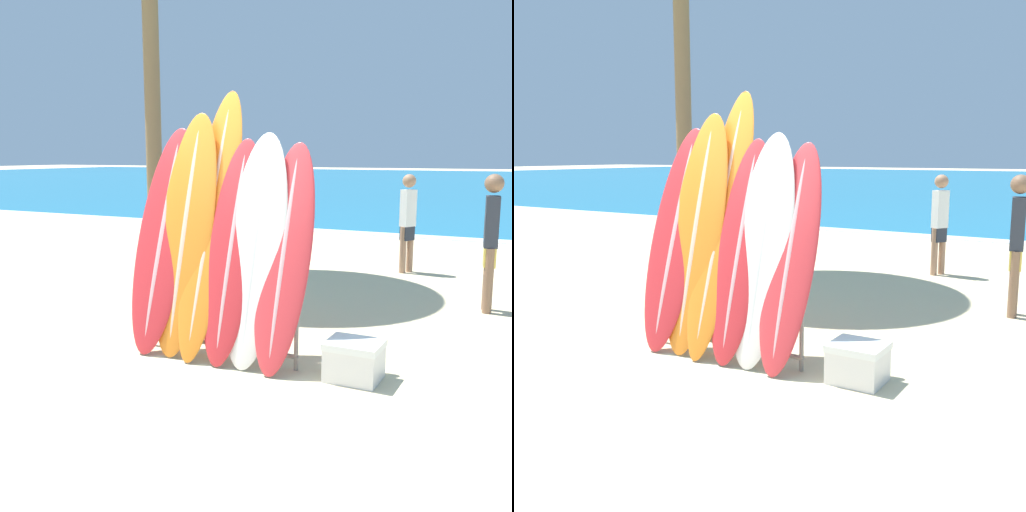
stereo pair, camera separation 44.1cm
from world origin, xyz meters
TOP-DOWN VIEW (x-y plane):
  - ground_plane at (0.00, 0.00)m, footprint 160.00×160.00m
  - ocean_water at (0.00, 39.26)m, footprint 120.00×60.00m
  - surfboard_rack at (0.18, 0.61)m, footprint 1.65×0.04m
  - surfboard_slot_0 at (-0.46, 0.66)m, footprint 0.59×0.81m
  - surfboard_slot_1 at (-0.20, 0.67)m, footprint 0.59×0.72m
  - surfboard_slot_2 at (0.04, 0.74)m, footprint 0.50×0.96m
  - surfboard_slot_3 at (0.33, 0.64)m, footprint 0.51×0.72m
  - surfboard_slot_4 at (0.57, 0.64)m, footprint 0.58×0.64m
  - surfboard_slot_5 at (0.85, 0.64)m, footprint 0.50×0.72m
  - person_near_water at (2.27, 3.53)m, footprint 0.22×0.28m
  - person_mid_beach at (0.82, 5.56)m, footprint 0.24×0.27m
  - cooler_box at (1.52, 0.62)m, footprint 0.46×0.40m

SIDE VIEW (x-z plane):
  - ground_plane at x=0.00m, z-range 0.00..0.00m
  - ocean_water at x=0.00m, z-range 0.00..0.01m
  - cooler_box at x=1.52m, z-range 0.00..0.34m
  - surfboard_rack at x=0.18m, z-range 0.03..0.87m
  - person_mid_beach at x=0.82m, z-range 0.07..1.66m
  - person_near_water at x=2.27m, z-range 0.08..1.75m
  - surfboard_slot_5 at x=0.85m, z-range 0.00..2.02m
  - surfboard_slot_3 at x=0.33m, z-range 0.00..2.06m
  - surfboard_slot_4 at x=0.57m, z-range 0.00..2.11m
  - surfboard_slot_0 at x=-0.46m, z-range 0.00..2.17m
  - surfboard_slot_1 at x=-0.20m, z-range 0.00..2.31m
  - surfboard_slot_2 at x=0.04m, z-range 0.00..2.53m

